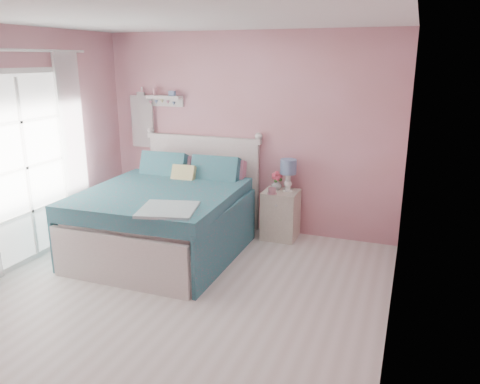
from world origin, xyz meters
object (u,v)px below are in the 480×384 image
Objects in this scene: nightstand at (280,214)px; teacup at (272,191)px; bed at (169,217)px; vase at (276,185)px; table_lamp at (288,169)px.

nightstand is 0.39m from teacup.
vase is (1.09, 0.88, 0.29)m from bed.
bed is 1.32m from teacup.
teacup is at bearing -114.93° from nightstand.
table_lamp is at bearing 33.42° from bed.
table_lamp is (1.24, 0.89, 0.50)m from bed.
table_lamp reaches higher than teacup.
nightstand is 1.53× the size of table_lamp.
vase is (-0.15, -0.00, -0.22)m from table_lamp.
bed reaches higher than teacup.
vase is at bearing 149.02° from nightstand.
teacup is at bearing 29.80° from bed.
bed is 21.58× the size of teacup.
bed is 1.61m from table_lamp.
teacup is (1.09, 0.68, 0.25)m from bed.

